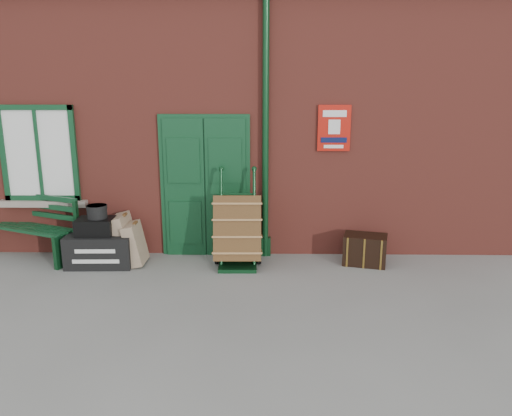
{
  "coord_description": "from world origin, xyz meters",
  "views": [
    {
      "loc": [
        0.65,
        -6.25,
        2.72
      ],
      "look_at": [
        0.52,
        0.6,
        1.0
      ],
      "focal_mm": 35.0,
      "sensor_mm": 36.0,
      "label": 1
    }
  ],
  "objects_px": {
    "porter_trolley": "(238,229)",
    "dark_trunk": "(365,249)",
    "houdini_trunk": "(101,250)",
    "bench": "(31,225)"
  },
  "relations": [
    {
      "from": "bench",
      "to": "houdini_trunk",
      "type": "bearing_deg",
      "value": 5.44
    },
    {
      "from": "porter_trolley",
      "to": "dark_trunk",
      "type": "distance_m",
      "value": 1.99
    },
    {
      "from": "porter_trolley",
      "to": "houdini_trunk",
      "type": "bearing_deg",
      "value": -179.59
    },
    {
      "from": "porter_trolley",
      "to": "dark_trunk",
      "type": "xyz_separation_m",
      "value": [
        1.96,
        0.07,
        -0.33
      ]
    },
    {
      "from": "houdini_trunk",
      "to": "porter_trolley",
      "type": "xyz_separation_m",
      "value": [
        2.1,
        0.06,
        0.32
      ]
    },
    {
      "from": "bench",
      "to": "dark_trunk",
      "type": "relative_size",
      "value": 2.71
    },
    {
      "from": "houdini_trunk",
      "to": "porter_trolley",
      "type": "distance_m",
      "value": 2.12
    },
    {
      "from": "houdini_trunk",
      "to": "dark_trunk",
      "type": "xyz_separation_m",
      "value": [
        4.05,
        0.14,
        -0.02
      ]
    },
    {
      "from": "bench",
      "to": "porter_trolley",
      "type": "distance_m",
      "value": 3.34
    },
    {
      "from": "houdini_trunk",
      "to": "dark_trunk",
      "type": "height_order",
      "value": "houdini_trunk"
    }
  ]
}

